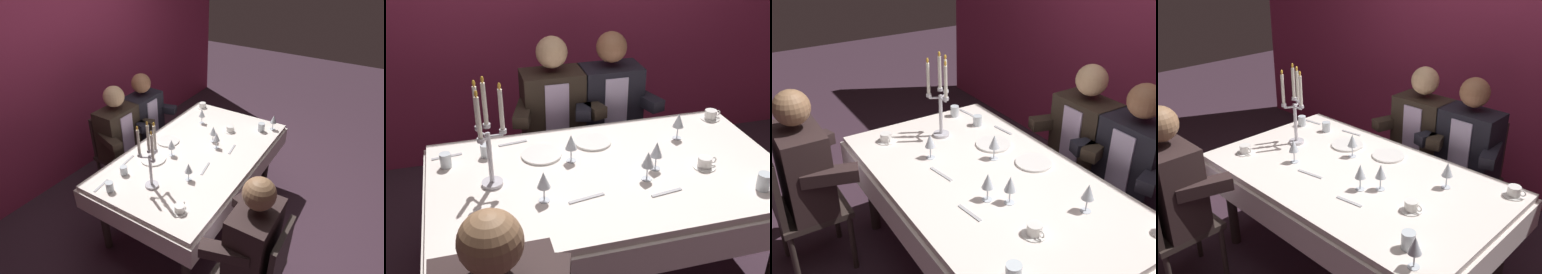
# 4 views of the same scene
# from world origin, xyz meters

# --- Properties ---
(ground_plane) EXTENTS (12.00, 12.00, 0.00)m
(ground_plane) POSITION_xyz_m (0.00, 0.00, 0.00)
(ground_plane) COLOR #3B2733
(back_wall) EXTENTS (6.00, 0.12, 2.70)m
(back_wall) POSITION_xyz_m (0.00, 1.66, 1.35)
(back_wall) COLOR #962B4E
(back_wall) RESTS_ON ground_plane
(dining_table) EXTENTS (1.94, 1.14, 0.74)m
(dining_table) POSITION_xyz_m (0.00, 0.00, 0.62)
(dining_table) COLOR white
(dining_table) RESTS_ON ground_plane
(candelabra) EXTENTS (0.15, 0.17, 0.59)m
(candelabra) POSITION_xyz_m (-0.62, 0.03, 1.01)
(candelabra) COLOR silver
(candelabra) RESTS_ON dining_table
(dinner_plate_0) EXTENTS (0.23, 0.23, 0.01)m
(dinner_plate_0) POSITION_xyz_m (-0.32, 0.26, 0.75)
(dinner_plate_0) COLOR white
(dinner_plate_0) RESTS_ON dining_table
(dinner_plate_1) EXTENTS (0.22, 0.22, 0.01)m
(dinner_plate_1) POSITION_xyz_m (0.01, 0.33, 0.75)
(dinner_plate_1) COLOR white
(dinner_plate_1) RESTS_ON dining_table
(wine_glass_0) EXTENTS (0.07, 0.07, 0.16)m
(wine_glass_0) POSITION_xyz_m (-0.17, 0.15, 0.85)
(wine_glass_0) COLOR silver
(wine_glass_0) RESTS_ON dining_table
(wine_glass_1) EXTENTS (0.07, 0.07, 0.16)m
(wine_glass_1) POSITION_xyz_m (0.25, -0.05, 0.85)
(wine_glass_1) COLOR silver
(wine_glass_1) RESTS_ON dining_table
(wine_glass_2) EXTENTS (0.07, 0.07, 0.16)m
(wine_glass_2) POSITION_xyz_m (0.80, -0.46, 0.85)
(wine_glass_2) COLOR silver
(wine_glass_2) RESTS_ON dining_table
(wine_glass_3) EXTENTS (0.07, 0.07, 0.16)m
(wine_glass_3) POSITION_xyz_m (-0.39, -0.17, 0.86)
(wine_glass_3) COLOR silver
(wine_glass_3) RESTS_ON dining_table
(wine_glass_4) EXTENTS (0.07, 0.07, 0.16)m
(wine_glass_4) POSITION_xyz_m (0.17, -0.13, 0.86)
(wine_glass_4) COLOR silver
(wine_glass_4) RESTS_ON dining_table
(wine_glass_5) EXTENTS (0.07, 0.07, 0.16)m
(wine_glass_5) POSITION_xyz_m (0.52, 0.24, 0.85)
(wine_glass_5) COLOR silver
(wine_glass_5) RESTS_ON dining_table
(water_tumbler_0) EXTENTS (0.06, 0.06, 0.08)m
(water_tumbler_0) POSITION_xyz_m (-0.84, 0.27, 0.78)
(water_tumbler_0) COLOR silver
(water_tumbler_0) RESTS_ON dining_table
(water_tumbler_1) EXTENTS (0.06, 0.06, 0.08)m
(water_tumbler_1) POSITION_xyz_m (-0.62, 0.33, 0.78)
(water_tumbler_1) COLOR silver
(water_tumbler_1) RESTS_ON dining_table
(water_tumbler_2) EXTENTS (0.07, 0.07, 0.09)m
(water_tumbler_2) POSITION_xyz_m (0.70, -0.37, 0.79)
(water_tumbler_2) COLOR silver
(water_tumbler_2) RESTS_ON dining_table
(coffee_cup_0) EXTENTS (0.13, 0.12, 0.06)m
(coffee_cup_0) POSITION_xyz_m (-0.74, -0.32, 0.77)
(coffee_cup_0) COLOR white
(coffee_cup_0) RESTS_ON dining_table
(coffee_cup_1) EXTENTS (0.13, 0.12, 0.06)m
(coffee_cup_1) POSITION_xyz_m (0.85, 0.43, 0.77)
(coffee_cup_1) COLOR white
(coffee_cup_1) RESTS_ON dining_table
(coffee_cup_2) EXTENTS (0.13, 0.12, 0.06)m
(coffee_cup_2) POSITION_xyz_m (0.52, -0.10, 0.77)
(coffee_cup_2) COLOR white
(coffee_cup_2) RESTS_ON dining_table
(knife_0) EXTENTS (0.19, 0.05, 0.01)m
(knife_0) POSITION_xyz_m (-0.19, -0.21, 0.74)
(knife_0) COLOR #B7B7BC
(knife_0) RESTS_ON dining_table
(fork_1) EXTENTS (0.17, 0.04, 0.01)m
(fork_1) POSITION_xyz_m (-0.84, 0.38, 0.74)
(fork_1) COLOR #B7B7BC
(fork_1) RESTS_ON dining_table
(fork_2) EXTENTS (0.17, 0.04, 0.01)m
(fork_2) POSITION_xyz_m (-0.45, 0.44, 0.74)
(fork_2) COLOR #B7B7BC
(fork_2) RESTS_ON dining_table
(fork_3) EXTENTS (0.17, 0.04, 0.01)m
(fork_3) POSITION_xyz_m (0.21, -0.27, 0.74)
(fork_3) COLOR #B7B7BC
(fork_3) RESTS_ON dining_table
(seated_diner_0) EXTENTS (0.63, 0.48, 1.24)m
(seated_diner_0) POSITION_xyz_m (-0.69, -0.89, 0.74)
(seated_diner_0) COLOR #312623
(seated_diner_0) RESTS_ON ground_plane
(seated_diner_1) EXTENTS (0.63, 0.48, 1.24)m
(seated_diner_1) POSITION_xyz_m (-0.11, 0.89, 0.74)
(seated_diner_1) COLOR #312623
(seated_diner_1) RESTS_ON ground_plane
(seated_diner_2) EXTENTS (0.63, 0.48, 1.24)m
(seated_diner_2) POSITION_xyz_m (0.30, 0.89, 0.74)
(seated_diner_2) COLOR #312623
(seated_diner_2) RESTS_ON ground_plane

